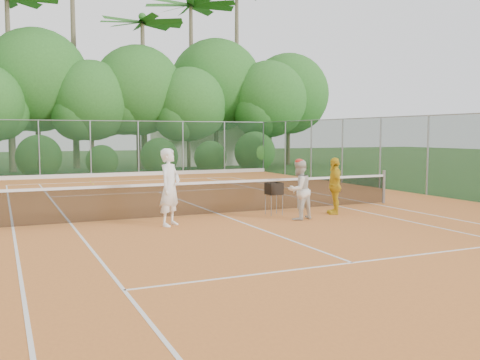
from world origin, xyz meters
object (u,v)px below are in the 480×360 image
player_center_grp (299,190)px  player_yellow (335,186)px  player_white (170,187)px  ball_hopper (274,189)px

player_center_grp → player_yellow: (1.46, 0.47, 0.00)m
player_white → player_center_grp: (3.45, -0.49, -0.16)m
player_center_grp → player_yellow: bearing=17.9°
ball_hopper → player_white: bearing=176.1°
player_white → ball_hopper: bearing=-33.4°
player_center_grp → player_yellow: 1.54m
player_white → player_center_grp: player_white is taller
player_white → player_yellow: bearing=-43.2°
player_yellow → player_white: bearing=-67.5°
player_yellow → ball_hopper: 1.77m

